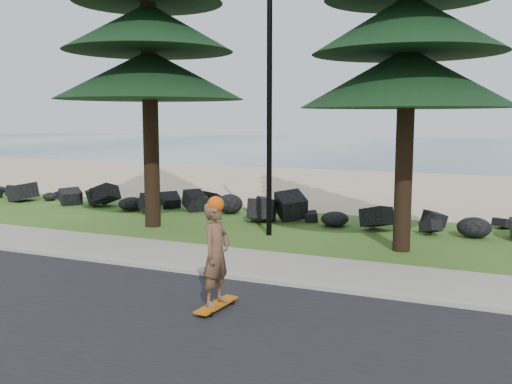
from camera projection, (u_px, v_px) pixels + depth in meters
ground at (212, 263)px, 12.14m from camera, size 160.00×160.00×0.00m
road at (62, 336)px, 8.05m from camera, size 160.00×7.00×0.02m
kerb at (190, 271)px, 11.32m from camera, size 160.00×0.20×0.10m
sidewalk at (216, 259)px, 12.32m from camera, size 160.00×2.00×0.08m
beach_sand at (366, 187)px, 25.30m from camera, size 160.00×15.00×0.01m
ocean at (446, 147)px, 58.44m from camera, size 160.00×58.00×0.01m
seawall_boulders at (299, 220)px, 17.22m from camera, size 60.00×2.40×1.10m
lamp_post at (269, 76)px, 14.51m from camera, size 0.25×0.14×8.14m
skateboarder at (216, 254)px, 9.04m from camera, size 0.44×1.01×1.84m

